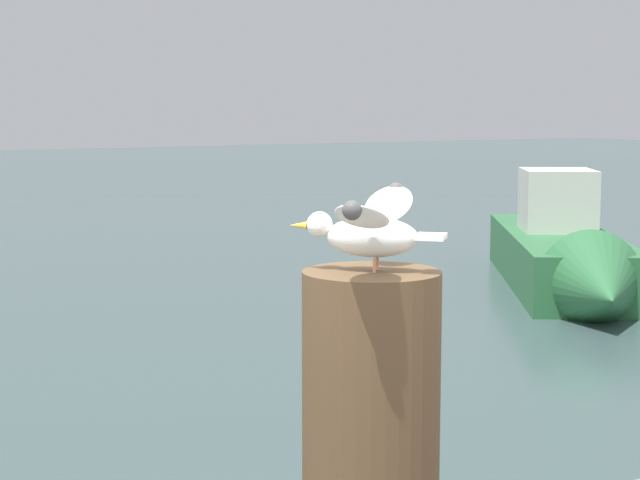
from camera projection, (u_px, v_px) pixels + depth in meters
mooring_post at (371, 441)px, 2.67m from camera, size 0.35×0.35×0.87m
seagull at (371, 226)px, 2.61m from camera, size 0.49×0.49×0.20m
boat_green at (568, 258)px, 14.85m from camera, size 4.63×5.93×1.91m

